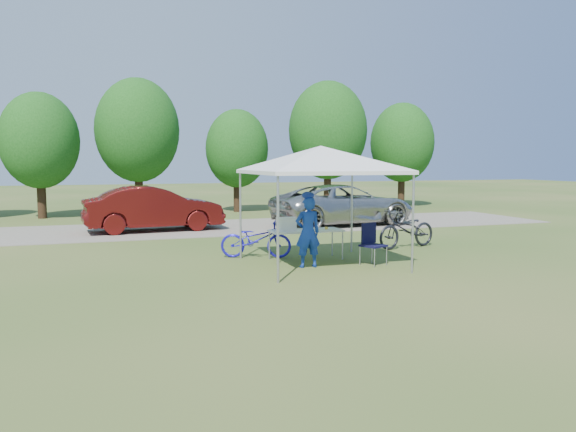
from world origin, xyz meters
The scene contains 13 objects.
ground centered at (0.00, 0.00, 0.00)m, with size 100.00×100.00×0.00m, color #2D5119.
gravel_strip centered at (0.00, 8.00, 0.01)m, with size 24.00×5.00×0.02m, color gray.
canopy centered at (0.00, 0.00, 2.65)m, with size 4.53×4.53×3.00m.
treeline centered at (-0.29, 14.05, 3.53)m, with size 24.89×4.28×6.30m.
folding_table centered at (-0.04, 0.83, 0.68)m, with size 1.76×0.73×0.72m.
folding_chair centered at (1.16, -0.28, 0.57)m, with size 0.64×0.67×0.96m.
cooler centered at (-0.54, 0.83, 0.88)m, with size 0.44×0.30×0.32m.
ice_cream_cup centered at (0.48, 0.78, 0.75)m, with size 0.08×0.08×0.06m, color yellow.
cyclist centered at (-0.36, -0.15, 0.80)m, with size 0.58×0.38×1.59m, color #1335A1.
bike_blue centered at (-1.12, 1.46, 0.46)m, with size 0.61×1.75×0.92m, color #1A14B1.
bike_dark centered at (3.24, 1.61, 0.52)m, with size 0.70×2.00×1.05m, color black.
minivan centered at (3.92, 7.32, 0.77)m, with size 2.50×5.42×1.51m, color #B0B1AC.
sedan centered at (-2.98, 7.72, 0.78)m, with size 1.61×4.62×1.52m, color #540F0E.
Camera 1 is at (-4.82, -11.80, 2.37)m, focal length 35.00 mm.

